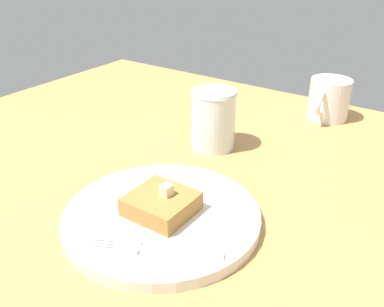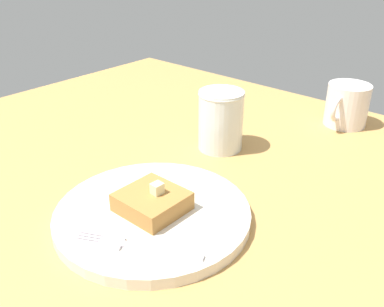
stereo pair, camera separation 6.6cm
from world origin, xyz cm
name	(u,v)px [view 2 (the right image)]	position (x,y,z in cm)	size (l,w,h in cm)	color
table_surface	(135,239)	(0.00, 0.00, 1.36)	(125.30, 125.30, 2.71)	#B68749
plate	(154,215)	(-3.37, 0.34, 3.64)	(26.68, 26.68, 1.58)	silver
toast_slice_center	(154,203)	(-3.37, 0.34, 5.59)	(7.90, 8.26, 2.58)	#A97338
butter_pat_primary	(157,188)	(-3.92, 0.51, 7.62)	(1.50, 1.35, 1.50)	beige
fork	(130,245)	(3.77, 3.55, 4.48)	(8.47, 14.94, 0.36)	silver
syrup_jar	(221,123)	(-26.94, -6.72, 7.54)	(8.14, 8.14, 10.77)	#491F06
coffee_mug	(347,105)	(-52.06, 5.89, 6.97)	(11.17, 8.37, 8.48)	silver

